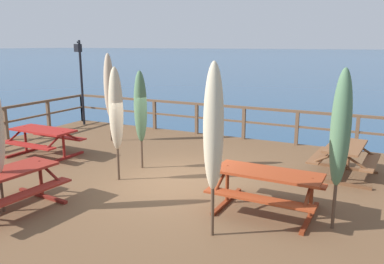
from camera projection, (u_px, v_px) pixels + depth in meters
name	position (u px, v px, depth m)	size (l,w,h in m)	color
ground_plane	(179.00, 208.00, 9.06)	(600.00, 600.00, 0.00)	navy
wooden_deck	(179.00, 195.00, 8.98)	(14.03, 9.24, 0.69)	brown
railing_waterside_far	(244.00, 117.00, 12.64)	(13.83, 0.10, 1.09)	brown
picnic_table_back_left	(44.00, 136.00, 10.75)	(1.86, 1.42, 0.78)	maroon
picnic_table_mid_right	(345.00, 154.00, 9.06)	(1.51, 1.70, 0.78)	brown
picnic_table_back_right	(267.00, 182.00, 7.18)	(1.97, 1.42, 0.78)	#993819
picnic_table_mid_left	(4.00, 183.00, 7.16)	(1.54, 2.04, 0.78)	maroon
patio_umbrella_tall_mid_left	(116.00, 109.00, 8.60)	(0.32, 0.32, 2.58)	#4C3828
patio_umbrella_tall_back_left	(140.00, 107.00, 9.47)	(0.32, 0.32, 2.45)	#4C3828
patio_umbrella_tall_back_right	(341.00, 129.00, 6.22)	(0.32, 0.32, 2.71)	#4C3828
patio_umbrella_short_back	(213.00, 128.00, 5.97)	(0.32, 0.32, 2.82)	#4C3828
patio_umbrella_short_mid	(109.00, 86.00, 12.20)	(0.32, 0.32, 2.79)	#4C3828
lamp_post_hooked	(80.00, 70.00, 14.43)	(0.47, 0.59, 3.20)	black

